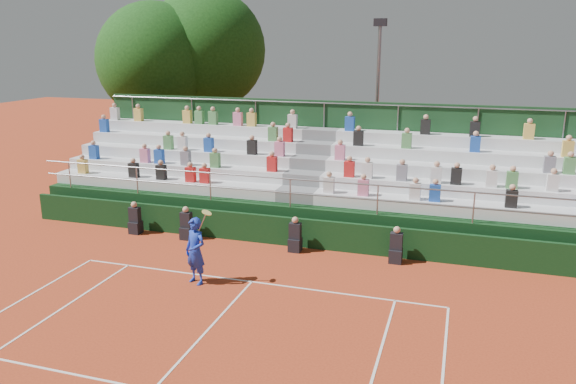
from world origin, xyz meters
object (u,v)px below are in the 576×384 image
(tree_east, at_px, (206,50))
(floodlight_mast, at_px, (378,89))
(tennis_player, at_px, (196,251))
(tree_west, at_px, (155,61))

(tree_east, height_order, floodlight_mast, tree_east)
(tennis_player, relative_size, tree_west, 0.25)
(tennis_player, height_order, tree_east, tree_east)
(tree_west, distance_m, floodlight_mast, 11.89)
(tree_west, xyz_separation_m, tree_east, (2.01, 2.03, 0.53))
(tree_west, bearing_deg, tree_east, 45.40)
(tree_west, relative_size, floodlight_mast, 1.13)
(tree_west, bearing_deg, tennis_player, -56.59)
(tennis_player, bearing_deg, floodlight_mast, 77.59)
(floodlight_mast, bearing_deg, tree_east, 168.68)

